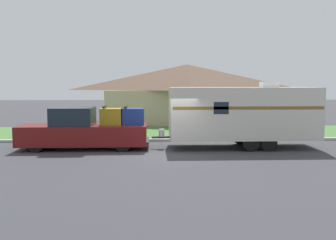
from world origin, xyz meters
TOP-DOWN VIEW (x-y plane):
  - ground_plane at (0.00, 0.00)m, footprint 120.00×120.00m
  - curb_strip at (0.00, 3.75)m, footprint 80.00×0.30m
  - lawn_strip at (0.00, 7.40)m, footprint 80.00×7.00m
  - house_across_street at (2.09, 14.25)m, footprint 13.99×6.69m
  - pickup_truck at (-4.11, 1.47)m, footprint 6.25×2.07m
  - travel_trailer at (3.65, 1.47)m, footprint 8.12×2.46m
  - mailbox at (2.04, 4.72)m, footprint 0.48×0.20m

SIDE VIEW (x-z plane):
  - ground_plane at x=0.00m, z-range 0.00..0.00m
  - lawn_strip at x=0.00m, z-range 0.00..0.03m
  - curb_strip at x=0.00m, z-range 0.00..0.14m
  - pickup_truck at x=-4.11m, z-range -0.12..1.98m
  - mailbox at x=2.04m, z-range 0.35..1.63m
  - travel_trailer at x=3.65m, z-range 0.09..3.37m
  - house_across_street at x=2.09m, z-range 0.09..4.89m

